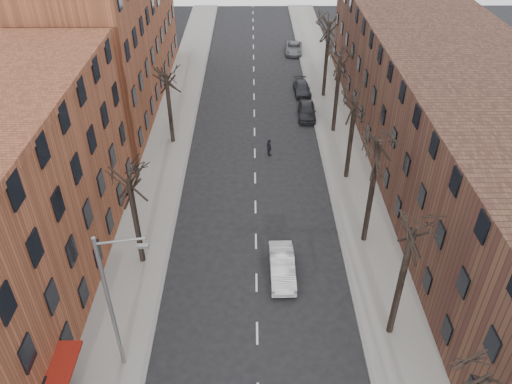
{
  "coord_description": "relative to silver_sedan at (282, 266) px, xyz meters",
  "views": [
    {
      "loc": [
        -0.23,
        -6.6,
        23.28
      ],
      "look_at": [
        0.01,
        20.38,
        4.0
      ],
      "focal_mm": 35.0,
      "sensor_mm": 36.0,
      "label": 1
    }
  ],
  "objects": [
    {
      "name": "sidewalk_left",
      "position": [
        -9.66,
        18.31,
        -0.66
      ],
      "size": [
        4.0,
        90.0,
        0.15
      ],
      "primitive_type": "cube",
      "color": "gray",
      "rests_on": "ground"
    },
    {
      "name": "sidewalk_right",
      "position": [
        6.34,
        18.31,
        -0.66
      ],
      "size": [
        4.0,
        90.0,
        0.15
      ],
      "primitive_type": "cube",
      "color": "gray",
      "rests_on": "ground"
    },
    {
      "name": "building_left_far",
      "position": [
        -17.66,
        27.31,
        6.27
      ],
      "size": [
        12.0,
        28.0,
        14.0
      ],
      "primitive_type": "cube",
      "color": "brown",
      "rests_on": "ground"
    },
    {
      "name": "building_right",
      "position": [
        14.34,
        13.31,
        4.27
      ],
      "size": [
        12.0,
        50.0,
        10.0
      ],
      "primitive_type": "cube",
      "color": "#513426",
      "rests_on": "ground"
    },
    {
      "name": "tree_right_b",
      "position": [
        5.94,
        -4.69,
        -0.73
      ],
      "size": [
        5.2,
        5.2,
        10.8
      ],
      "primitive_type": null,
      "color": "black",
      "rests_on": "ground"
    },
    {
      "name": "tree_right_c",
      "position": [
        5.94,
        3.31,
        -0.73
      ],
      "size": [
        5.2,
        5.2,
        11.6
      ],
      "primitive_type": null,
      "color": "black",
      "rests_on": "ground"
    },
    {
      "name": "tree_right_d",
      "position": [
        5.94,
        11.31,
        -0.73
      ],
      "size": [
        5.2,
        5.2,
        10.0
      ],
      "primitive_type": null,
      "color": "black",
      "rests_on": "ground"
    },
    {
      "name": "tree_right_e",
      "position": [
        5.94,
        19.31,
        -0.73
      ],
      "size": [
        5.2,
        5.2,
        10.8
      ],
      "primitive_type": null,
      "color": "black",
      "rests_on": "ground"
    },
    {
      "name": "tree_right_f",
      "position": [
        5.94,
        27.31,
        -0.73
      ],
      "size": [
        5.2,
        5.2,
        11.6
      ],
      "primitive_type": null,
      "color": "black",
      "rests_on": "ground"
    },
    {
      "name": "tree_left_a",
      "position": [
        -9.26,
        1.31,
        -0.73
      ],
      "size": [
        5.2,
        5.2,
        9.5
      ],
      "primitive_type": null,
      "color": "black",
      "rests_on": "ground"
    },
    {
      "name": "tree_left_b",
      "position": [
        -9.26,
        17.31,
        -0.73
      ],
      "size": [
        5.2,
        5.2,
        9.5
      ],
      "primitive_type": null,
      "color": "black",
      "rests_on": "ground"
    },
    {
      "name": "streetlight",
      "position": [
        -8.69,
        -6.69,
        4.28
      ],
      "size": [
        2.45,
        0.22,
        9.03
      ],
      "color": "slate",
      "rests_on": "ground"
    },
    {
      "name": "silver_sedan",
      "position": [
        0.0,
        0.0,
        0.0
      ],
      "size": [
        1.64,
        4.49,
        1.47
      ],
      "primitive_type": "imported",
      "rotation": [
        0.0,
        0.0,
        0.02
      ],
      "color": "silver",
      "rests_on": "ground"
    },
    {
      "name": "parked_car_near",
      "position": [
        3.64,
        22.36,
        0.0
      ],
      "size": [
        1.95,
        4.4,
        1.47
      ],
      "primitive_type": "imported",
      "rotation": [
        0.0,
        0.0,
        -0.05
      ],
      "color": "black",
      "rests_on": "ground"
    },
    {
      "name": "parked_car_mid",
      "position": [
        3.64,
        28.08,
        -0.12
      ],
      "size": [
        1.9,
        4.31,
        1.23
      ],
      "primitive_type": "imported",
      "rotation": [
        0.0,
        0.0,
        0.04
      ],
      "color": "#212229",
      "rests_on": "ground"
    },
    {
      "name": "parked_car_far",
      "position": [
        3.64,
        40.84,
        -0.09
      ],
      "size": [
        2.48,
        4.78,
        1.29
      ],
      "primitive_type": "imported",
      "rotation": [
        0.0,
        0.0,
        -0.08
      ],
      "color": "slate",
      "rests_on": "ground"
    },
    {
      "name": "pedestrian_crossing",
      "position": [
        -0.38,
        14.97,
        0.08
      ],
      "size": [
        0.7,
        1.03,
        1.62
      ],
      "primitive_type": "imported",
      "rotation": [
        0.0,
        0.0,
        1.93
      ],
      "color": "black",
      "rests_on": "ground"
    }
  ]
}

